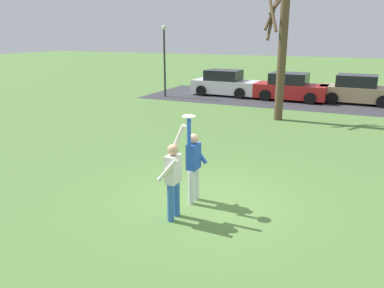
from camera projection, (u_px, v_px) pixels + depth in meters
ground_plane at (210, 202)px, 8.88m from camera, size 120.00×120.00×0.00m
person_catcher at (194, 162)px, 8.61m from camera, size 0.49×0.55×2.08m
person_defender at (173, 175)px, 7.81m from camera, size 0.49×0.56×2.04m
frisbee_disc at (189, 116)px, 8.11m from camera, size 0.28×0.28×0.02m
parked_car_white at (225, 84)px, 23.89m from camera, size 4.16×2.16×1.59m
parked_car_red at (290, 88)px, 22.11m from camera, size 4.16×2.16×1.59m
parked_car_tan at (358, 90)px, 21.11m from camera, size 4.16×2.16×1.59m
parking_strip at (321, 102)px, 21.79m from camera, size 20.90×6.40×0.01m
bare_tree_tall at (280, 56)px, 16.53m from camera, size 0.98×1.56×5.62m
lamppost_by_lot at (164, 54)px, 22.84m from camera, size 0.28×0.28×4.26m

